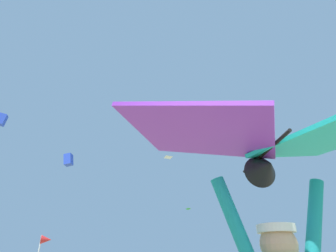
{
  "coord_description": "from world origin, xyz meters",
  "views": [
    {
      "loc": [
        -1.25,
        -1.38,
        1.39
      ],
      "look_at": [
        -0.06,
        2.67,
        3.57
      ],
      "focal_mm": 28.49,
      "sensor_mm": 36.0,
      "label": 1
    }
  ],
  "objects_px": {
    "distant_kite_green_mid_right": "(188,209)",
    "distant_kite_white_overhead_distant": "(179,114)",
    "distant_kite_white_mid_left": "(168,157)",
    "distant_kite_blue_low_left": "(68,160)",
    "marker_flag": "(44,246)",
    "held_stunt_kite": "(267,142)",
    "distant_kite_blue_far_center": "(2,120)"
  },
  "relations": [
    {
      "from": "distant_kite_blue_far_center",
      "to": "marker_flag",
      "type": "height_order",
      "value": "distant_kite_blue_far_center"
    },
    {
      "from": "distant_kite_white_mid_left",
      "to": "distant_kite_green_mid_right",
      "type": "relative_size",
      "value": 1.51
    },
    {
      "from": "distant_kite_green_mid_right",
      "to": "held_stunt_kite",
      "type": "bearing_deg",
      "value": -109.55
    },
    {
      "from": "distant_kite_white_overhead_distant",
      "to": "marker_flag",
      "type": "bearing_deg",
      "value": -117.31
    },
    {
      "from": "distant_kite_blue_low_left",
      "to": "held_stunt_kite",
      "type": "bearing_deg",
      "value": -81.92
    },
    {
      "from": "distant_kite_green_mid_right",
      "to": "distant_kite_blue_low_left",
      "type": "bearing_deg",
      "value": -156.71
    },
    {
      "from": "held_stunt_kite",
      "to": "marker_flag",
      "type": "bearing_deg",
      "value": 106.49
    },
    {
      "from": "distant_kite_white_mid_left",
      "to": "distant_kite_green_mid_right",
      "type": "xyz_separation_m",
      "value": [
        5.53,
        9.26,
        -3.48
      ]
    },
    {
      "from": "distant_kite_blue_far_center",
      "to": "distant_kite_white_overhead_distant",
      "type": "xyz_separation_m",
      "value": [
        21.73,
        2.73,
        5.82
      ]
    },
    {
      "from": "marker_flag",
      "to": "distant_kite_green_mid_right",
      "type": "bearing_deg",
      "value": 61.4
    },
    {
      "from": "marker_flag",
      "to": "distant_kite_blue_low_left",
      "type": "bearing_deg",
      "value": 94.64
    },
    {
      "from": "distant_kite_blue_far_center",
      "to": "marker_flag",
      "type": "distance_m",
      "value": 26.89
    },
    {
      "from": "distant_kite_green_mid_right",
      "to": "marker_flag",
      "type": "height_order",
      "value": "distant_kite_green_mid_right"
    },
    {
      "from": "distant_kite_blue_low_left",
      "to": "distant_kite_green_mid_right",
      "type": "height_order",
      "value": "distant_kite_blue_low_left"
    },
    {
      "from": "distant_kite_blue_far_center",
      "to": "distant_kite_blue_low_left",
      "type": "bearing_deg",
      "value": -14.0
    },
    {
      "from": "distant_kite_white_overhead_distant",
      "to": "marker_flag",
      "type": "height_order",
      "value": "distant_kite_white_overhead_distant"
    },
    {
      "from": "distant_kite_blue_low_left",
      "to": "marker_flag",
      "type": "distance_m",
      "value": 21.26
    },
    {
      "from": "distant_kite_blue_far_center",
      "to": "distant_kite_white_overhead_distant",
      "type": "bearing_deg",
      "value": 7.15
    },
    {
      "from": "distant_kite_white_mid_left",
      "to": "distant_kite_white_overhead_distant",
      "type": "bearing_deg",
      "value": 62.68
    },
    {
      "from": "distant_kite_green_mid_right",
      "to": "marker_flag",
      "type": "xyz_separation_m",
      "value": [
        -14.09,
        -25.84,
        -6.16
      ]
    },
    {
      "from": "held_stunt_kite",
      "to": "marker_flag",
      "type": "relative_size",
      "value": 1.0
    },
    {
      "from": "distant_kite_blue_low_left",
      "to": "marker_flag",
      "type": "relative_size",
      "value": 0.61
    },
    {
      "from": "held_stunt_kite",
      "to": "distant_kite_blue_far_center",
      "type": "distance_m",
      "value": 33.72
    },
    {
      "from": "distant_kite_green_mid_right",
      "to": "distant_kite_white_mid_left",
      "type": "bearing_deg",
      "value": -120.84
    },
    {
      "from": "distant_kite_green_mid_right",
      "to": "marker_flag",
      "type": "distance_m",
      "value": 30.07
    },
    {
      "from": "held_stunt_kite",
      "to": "distant_kite_blue_low_left",
      "type": "height_order",
      "value": "distant_kite_blue_low_left"
    },
    {
      "from": "distant_kite_white_mid_left",
      "to": "distant_kite_green_mid_right",
      "type": "height_order",
      "value": "distant_kite_white_mid_left"
    },
    {
      "from": "distant_kite_white_mid_left",
      "to": "distant_kite_blue_low_left",
      "type": "height_order",
      "value": "distant_kite_blue_low_left"
    },
    {
      "from": "distant_kite_white_overhead_distant",
      "to": "distant_kite_green_mid_right",
      "type": "xyz_separation_m",
      "value": [
        1.8,
        2.04,
        -13.45
      ]
    },
    {
      "from": "distant_kite_green_mid_right",
      "to": "distant_kite_white_overhead_distant",
      "type": "bearing_deg",
      "value": -131.42
    },
    {
      "from": "distant_kite_white_overhead_distant",
      "to": "distant_kite_white_mid_left",
      "type": "bearing_deg",
      "value": -117.32
    },
    {
      "from": "distant_kite_blue_far_center",
      "to": "distant_kite_white_mid_left",
      "type": "bearing_deg",
      "value": -14.01
    }
  ]
}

